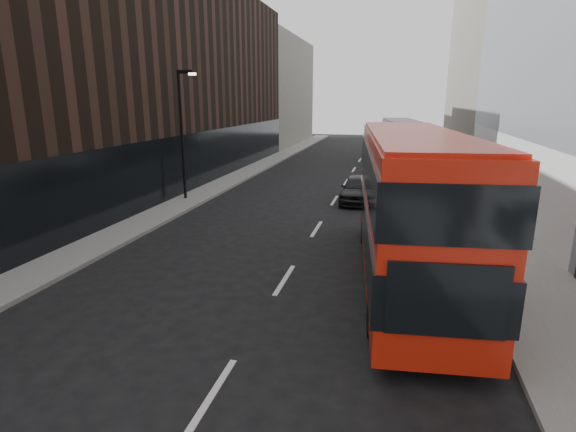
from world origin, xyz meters
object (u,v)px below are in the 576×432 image
Objects in this scene: grey_bus at (401,139)px; car_c at (391,163)px; car_b at (374,177)px; car_a at (358,189)px; street_lamp at (183,127)px; red_bus at (410,201)px.

grey_bus is 2.25× the size of car_c.
car_c is (0.93, 6.65, 0.10)m from car_b.
car_b is at bearing 82.23° from car_a.
street_lamp is 12.71m from car_b.
car_b is (0.69, 4.70, -0.09)m from car_a.
car_c is at bearing 74.68° from car_b.
street_lamp reaches higher than grey_bus.
car_a is at bearing -105.68° from car_b.
red_bus is 16.02m from car_b.
red_bus is at bearing -80.67° from car_c.
red_bus is (11.98, -9.11, -1.56)m from street_lamp.
car_a is 4.75m from car_b.
car_c is (11.15, 13.35, -3.41)m from street_lamp.
red_bus is 1.00× the size of grey_bus.
grey_bus is 18.57m from car_a.
street_lamp reaches higher than car_a.
grey_bus reaches higher than car_c.
grey_bus is 7.17m from car_c.
car_a is (-2.42, -18.36, -1.27)m from grey_bus.
car_c is at bearing 82.44° from car_a.
grey_bus is at bearing 75.38° from car_b.
street_lamp is 0.59× the size of grey_bus.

